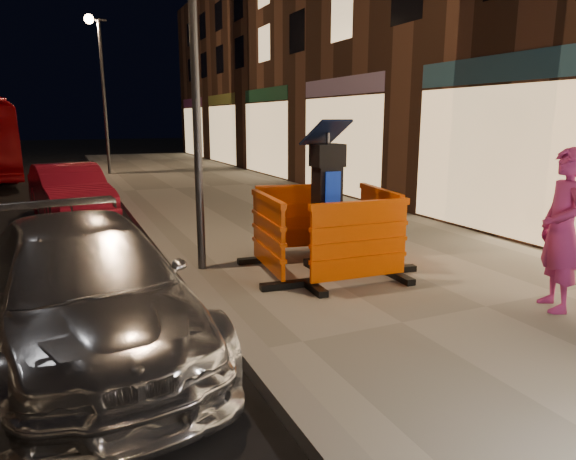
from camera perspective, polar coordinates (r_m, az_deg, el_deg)
name	(u,v)px	position (r m, az deg, el deg)	size (l,w,h in m)	color
ground_plane	(255,364)	(5.28, -3.66, -14.69)	(120.00, 120.00, 0.00)	black
sidewalk	(485,312)	(6.79, 21.08, -8.52)	(6.00, 60.00, 0.15)	gray
kerb	(255,358)	(5.25, -3.67, -13.96)	(0.30, 60.00, 0.15)	slate
parking_kiosk	(327,200)	(7.71, 4.32, 3.36)	(0.66, 0.66, 2.10)	black
barrier_front	(359,244)	(7.00, 7.93, -1.53)	(1.50, 0.62, 1.17)	#F14F00
barrier_back	(300,219)	(8.63, 1.30, 1.22)	(1.50, 0.62, 1.17)	#F14F00
barrier_kerbside	(268,236)	(7.40, -2.23, -0.65)	(1.50, 0.62, 1.17)	#F14F00
barrier_bldgside	(379,225)	(8.28, 10.08, 0.56)	(1.50, 0.62, 1.17)	#F14F00
car_silver	(90,348)	(5.98, -21.09, -12.17)	(1.88, 4.63, 1.34)	#B4B4B9
car_red	(73,219)	(13.52, -22.82, 1.14)	(1.40, 4.01, 1.32)	maroon
man	(562,230)	(6.80, 28.16, -0.02)	(0.70, 0.46, 1.93)	#9F2B70
street_lamp_mid	(195,63)	(7.69, -10.33, 17.76)	(0.12, 0.12, 6.00)	#3F3F44
street_lamp_far	(104,99)	(22.51, -19.74, 13.54)	(0.12, 0.12, 6.00)	#3F3F44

